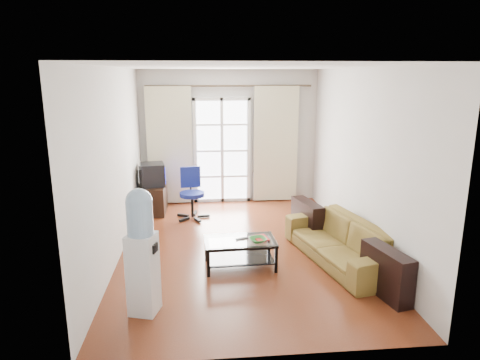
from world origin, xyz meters
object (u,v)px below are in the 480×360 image
water_cooler (142,249)px  coffee_table (240,250)px  crt_tv (152,175)px  task_chair (192,203)px  tv_stand (153,199)px  sofa (340,241)px

water_cooler → coffee_table: bearing=58.1°
crt_tv → task_chair: crt_tv is taller
tv_stand → crt_tv: crt_tv is taller
crt_tv → coffee_table: bearing=-70.7°
sofa → coffee_table: 1.44m
sofa → water_cooler: bearing=-79.9°
water_cooler → sofa: bearing=39.3°
tv_stand → water_cooler: (0.28, -3.60, 0.48)m
tv_stand → coffee_table: bearing=-59.4°
sofa → crt_tv: 3.84m
tv_stand → crt_tv: bearing=74.5°
coffee_table → task_chair: size_ratio=1.06×
tv_stand → crt_tv: 0.48m
crt_tv → task_chair: 0.98m
crt_tv → water_cooler: bearing=-95.8°
task_chair → coffee_table: bearing=-79.5°
sofa → task_chair: task_chair is taller
task_chair → sofa: bearing=-51.9°
crt_tv → task_chair: size_ratio=0.57×
sofa → task_chair: size_ratio=2.32×
sofa → water_cooler: 2.87m
coffee_table → water_cooler: bearing=-138.0°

